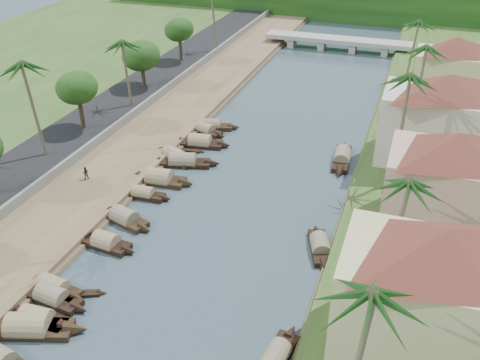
% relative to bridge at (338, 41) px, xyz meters
% --- Properties ---
extents(ground, '(220.00, 220.00, 0.00)m').
position_rel_bridge_xyz_m(ground, '(-0.00, -72.00, -1.72)').
color(ground, '#374A53').
rests_on(ground, ground).
extents(left_bank, '(10.00, 180.00, 0.80)m').
position_rel_bridge_xyz_m(left_bank, '(-16.00, -52.00, -1.32)').
color(left_bank, brown).
rests_on(left_bank, ground).
extents(right_bank, '(16.00, 180.00, 1.20)m').
position_rel_bridge_xyz_m(right_bank, '(19.00, -52.00, -1.12)').
color(right_bank, '#2B471C').
rests_on(right_bank, ground).
extents(road, '(8.00, 180.00, 1.40)m').
position_rel_bridge_xyz_m(road, '(-24.50, -52.00, -1.02)').
color(road, black).
rests_on(road, ground).
extents(retaining_wall, '(0.40, 180.00, 1.10)m').
position_rel_bridge_xyz_m(retaining_wall, '(-20.20, -52.00, -0.37)').
color(retaining_wall, slate).
rests_on(retaining_wall, left_bank).
extents(treeline, '(120.00, 14.00, 8.00)m').
position_rel_bridge_xyz_m(treeline, '(-0.00, 28.00, 2.28)').
color(treeline, '#13380F').
rests_on(treeline, ground).
extents(bridge, '(28.00, 4.00, 2.40)m').
position_rel_bridge_xyz_m(bridge, '(0.00, 0.00, 0.00)').
color(bridge, '#9A9990').
rests_on(bridge, ground).
extents(building_near, '(14.85, 14.85, 10.20)m').
position_rel_bridge_xyz_m(building_near, '(18.99, -74.00, 4.66)').
color(building_near, '#C6B885').
rests_on(building_near, right_bank).
extents(building_mid, '(14.11, 14.11, 9.70)m').
position_rel_bridge_xyz_m(building_mid, '(19.99, -58.00, 4.41)').
color(building_mid, tan).
rests_on(building_mid, right_bank).
extents(building_far, '(15.59, 15.59, 10.20)m').
position_rel_bridge_xyz_m(building_far, '(18.99, -44.00, 4.66)').
color(building_far, beige).
rests_on(building_far, right_bank).
extents(building_distant, '(12.62, 12.62, 9.20)m').
position_rel_bridge_xyz_m(building_distant, '(19.99, -24.00, 4.16)').
color(building_distant, '#C6B885').
rests_on(building_distant, right_bank).
extents(sampan_1, '(6.94, 1.99, 2.07)m').
position_rel_bridge_xyz_m(sampan_1, '(-8.65, -79.67, -1.31)').
color(sampan_1, black).
rests_on(sampan_1, ground).
extents(sampan_2, '(9.21, 4.55, 2.37)m').
position_rel_bridge_xyz_m(sampan_2, '(-8.65, -80.58, -1.30)').
color(sampan_2, black).
rests_on(sampan_2, ground).
extents(sampan_3, '(7.36, 2.29, 1.98)m').
position_rel_bridge_xyz_m(sampan_3, '(-9.04, -77.19, -1.31)').
color(sampan_3, black).
rests_on(sampan_3, ground).
extents(sampan_4, '(6.94, 2.44, 1.97)m').
position_rel_bridge_xyz_m(sampan_4, '(-9.58, -76.21, -1.31)').
color(sampan_4, black).
rests_on(sampan_4, ground).
extents(sampan_5, '(6.64, 2.25, 2.10)m').
position_rel_bridge_xyz_m(sampan_5, '(-8.81, -69.47, -1.31)').
color(sampan_5, black).
rests_on(sampan_5, ground).
extents(sampan_6, '(7.36, 3.68, 2.16)m').
position_rel_bridge_xyz_m(sampan_6, '(-9.23, -65.37, -1.31)').
color(sampan_6, black).
rests_on(sampan_6, ground).
extents(sampan_7, '(6.52, 1.66, 1.79)m').
position_rel_bridge_xyz_m(sampan_7, '(-9.69, -60.65, -1.32)').
color(sampan_7, black).
rests_on(sampan_7, ground).
extents(sampan_8, '(8.22, 2.60, 2.47)m').
position_rel_bridge_xyz_m(sampan_8, '(-9.50, -57.26, -1.30)').
color(sampan_8, black).
rests_on(sampan_8, ground).
extents(sampan_9, '(9.11, 4.05, 2.26)m').
position_rel_bridge_xyz_m(sampan_9, '(-8.75, -52.69, -1.31)').
color(sampan_9, black).
rests_on(sampan_9, ground).
extents(sampan_10, '(7.89, 4.58, 2.18)m').
position_rel_bridge_xyz_m(sampan_10, '(-10.26, -51.81, -1.31)').
color(sampan_10, black).
rests_on(sampan_10, ground).
extents(sampan_11, '(8.18, 3.04, 2.29)m').
position_rel_bridge_xyz_m(sampan_11, '(-8.85, -47.29, -1.30)').
color(sampan_11, black).
rests_on(sampan_11, ground).
extents(sampan_12, '(8.33, 3.55, 1.99)m').
position_rel_bridge_xyz_m(sampan_12, '(-9.58, -42.08, -1.31)').
color(sampan_12, black).
rests_on(sampan_12, ground).
extents(sampan_13, '(6.80, 3.48, 1.89)m').
position_rel_bridge_xyz_m(sampan_13, '(-9.68, -43.51, -1.32)').
color(sampan_13, black).
rests_on(sampan_13, ground).
extents(sampan_14, '(2.53, 7.87, 1.92)m').
position_rel_bridge_xyz_m(sampan_14, '(9.54, -77.45, -1.32)').
color(sampan_14, black).
rests_on(sampan_14, ground).
extents(sampan_15, '(3.79, 7.25, 1.96)m').
position_rel_bridge_xyz_m(sampan_15, '(9.86, -63.55, -1.31)').
color(sampan_15, black).
rests_on(sampan_15, ground).
extents(sampan_16, '(2.50, 9.35, 2.25)m').
position_rel_bridge_xyz_m(sampan_16, '(8.73, -45.45, -1.31)').
color(sampan_16, black).
rests_on(sampan_16, ground).
extents(canoe_1, '(4.27, 2.44, 0.71)m').
position_rel_bridge_xyz_m(canoe_1, '(-7.36, -75.89, -1.62)').
color(canoe_1, black).
rests_on(canoe_1, ground).
extents(canoe_2, '(4.73, 1.51, 0.68)m').
position_rel_bridge_xyz_m(canoe_2, '(-9.78, -49.33, -1.62)').
color(canoe_2, black).
rests_on(canoe_2, ground).
extents(palm_0, '(3.20, 3.20, 13.34)m').
position_rel_bridge_xyz_m(palm_0, '(15.00, -82.92, 10.95)').
color(palm_0, '#76614E').
rests_on(palm_0, ground).
extents(palm_1, '(3.20, 3.20, 10.26)m').
position_rel_bridge_xyz_m(palm_1, '(16.00, -66.15, 8.00)').
color(palm_1, '#76614E').
rests_on(palm_1, ground).
extents(palm_2, '(3.20, 3.20, 13.29)m').
position_rel_bridge_xyz_m(palm_2, '(15.00, -50.62, 10.91)').
color(palm_2, '#76614E').
rests_on(palm_2, ground).
extents(palm_3, '(3.20, 3.20, 12.17)m').
position_rel_bridge_xyz_m(palm_3, '(16.00, -35.74, 9.83)').
color(palm_3, '#76614E').
rests_on(palm_3, ground).
extents(palm_5, '(3.20, 3.20, 12.38)m').
position_rel_bridge_xyz_m(palm_5, '(-24.00, -57.83, 10.24)').
color(palm_5, '#76614E').
rests_on(palm_5, ground).
extents(palm_6, '(3.20, 3.20, 10.48)m').
position_rel_bridge_xyz_m(palm_6, '(-22.00, -41.07, 8.41)').
color(palm_6, '#76614E').
rests_on(palm_6, ground).
extents(palm_7, '(3.20, 3.20, 10.42)m').
position_rel_bridge_xyz_m(palm_7, '(14.00, -15.33, 8.15)').
color(palm_7, '#76614E').
rests_on(palm_7, ground).
extents(tree_3, '(4.90, 4.90, 7.38)m').
position_rel_bridge_xyz_m(tree_3, '(-24.00, -49.87, 4.95)').
color(tree_3, '#4E3D2D').
rests_on(tree_3, ground).
extents(tree_4, '(5.34, 5.34, 6.89)m').
position_rel_bridge_xyz_m(tree_4, '(-24.00, -33.45, 4.31)').
color(tree_4, '#4E3D2D').
rests_on(tree_4, ground).
extents(tree_5, '(4.58, 4.58, 7.20)m').
position_rel_bridge_xyz_m(tree_5, '(-24.00, -19.85, 4.90)').
color(tree_5, '#4E3D2D').
rests_on(tree_5, ground).
extents(person_far, '(0.89, 0.84, 1.45)m').
position_rel_bridge_xyz_m(person_far, '(-16.79, -60.39, -0.20)').
color(person_far, '#2D2B1F').
rests_on(person_far, left_bank).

